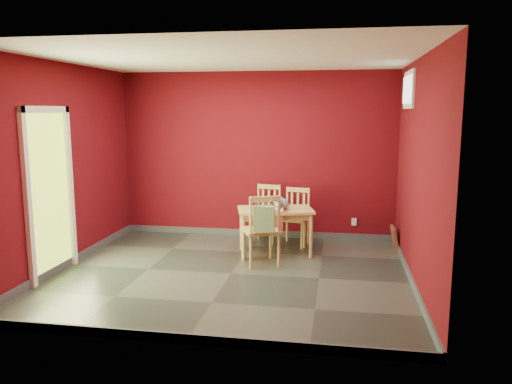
% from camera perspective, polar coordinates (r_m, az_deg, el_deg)
% --- Properties ---
extents(ground, '(4.50, 4.50, 0.00)m').
position_cam_1_polar(ground, '(6.52, -2.86, -9.29)').
color(ground, '#2D342D').
rests_on(ground, ground).
extents(room_shell, '(4.50, 4.50, 4.50)m').
position_cam_1_polar(room_shell, '(6.50, -2.86, -8.87)').
color(room_shell, '#53080F').
rests_on(room_shell, ground).
extents(doorway, '(0.06, 1.01, 2.13)m').
position_cam_1_polar(doorway, '(6.73, -22.58, 0.45)').
color(doorway, '#B7D838').
rests_on(doorway, ground).
extents(window, '(0.05, 0.90, 0.50)m').
position_cam_1_polar(window, '(7.09, 17.04, 11.11)').
color(window, white).
rests_on(window, room_shell).
extents(outlet_plate, '(0.08, 0.02, 0.12)m').
position_cam_1_polar(outlet_plate, '(8.22, 11.14, -3.36)').
color(outlet_plate, silver).
rests_on(outlet_plate, room_shell).
extents(dining_table, '(1.19, 0.87, 0.67)m').
position_cam_1_polar(dining_table, '(7.26, 2.22, -2.56)').
color(dining_table, tan).
rests_on(dining_table, ground).
extents(table_runner, '(0.42, 0.66, 0.30)m').
position_cam_1_polar(table_runner, '(7.15, 2.12, -2.43)').
color(table_runner, '#AD4A2F').
rests_on(table_runner, dining_table).
extents(chair_far_left, '(0.49, 0.49, 0.90)m').
position_cam_1_polar(chair_far_left, '(7.97, 1.17, -2.39)').
color(chair_far_left, tan).
rests_on(chair_far_left, ground).
extents(chair_far_right, '(0.49, 0.49, 0.88)m').
position_cam_1_polar(chair_far_right, '(7.79, 4.50, -2.76)').
color(chair_far_right, tan).
rests_on(chair_far_right, ground).
extents(chair_near, '(0.60, 0.60, 0.97)m').
position_cam_1_polar(chair_near, '(6.74, 0.68, -4.25)').
color(chair_near, tan).
rests_on(chair_near, ground).
extents(tote_bag, '(0.28, 0.17, 0.40)m').
position_cam_1_polar(tote_bag, '(6.48, 0.93, -3.08)').
color(tote_bag, '#6E8D5A').
rests_on(tote_bag, chair_near).
extents(cat, '(0.29, 0.49, 0.23)m').
position_cam_1_polar(cat, '(7.17, 2.83, -1.10)').
color(cat, slate).
rests_on(cat, table_runner).
extents(picture_frame, '(0.13, 0.36, 0.36)m').
position_cam_1_polar(picture_frame, '(7.79, 15.56, -5.14)').
color(picture_frame, brown).
rests_on(picture_frame, ground).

